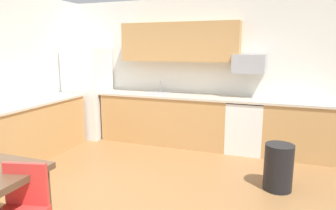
{
  "coord_description": "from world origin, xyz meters",
  "views": [
    {
      "loc": [
        1.42,
        -2.91,
        1.8
      ],
      "look_at": [
        0.0,
        1.0,
        1.0
      ],
      "focal_mm": 32.02,
      "sensor_mm": 36.0,
      "label": 1
    }
  ],
  "objects_px": {
    "refrigerator": "(88,93)",
    "oven_range": "(245,126)",
    "trash_bin": "(278,167)",
    "microwave": "(249,64)",
    "chair_near_table": "(20,208)"
  },
  "relations": [
    {
      "from": "oven_range",
      "to": "trash_bin",
      "type": "distance_m",
      "value": 1.47
    },
    {
      "from": "microwave",
      "to": "trash_bin",
      "type": "relative_size",
      "value": 0.9
    },
    {
      "from": "refrigerator",
      "to": "oven_range",
      "type": "xyz_separation_m",
      "value": [
        3.14,
        0.08,
        -0.44
      ]
    },
    {
      "from": "microwave",
      "to": "chair_near_table",
      "type": "xyz_separation_m",
      "value": [
        -1.45,
        -3.61,
        -1.02
      ]
    },
    {
      "from": "refrigerator",
      "to": "microwave",
      "type": "relative_size",
      "value": 3.3
    },
    {
      "from": "chair_near_table",
      "to": "oven_range",
      "type": "bearing_deg",
      "value": 67.51
    },
    {
      "from": "refrigerator",
      "to": "trash_bin",
      "type": "relative_size",
      "value": 2.97
    },
    {
      "from": "chair_near_table",
      "to": "microwave",
      "type": "bearing_deg",
      "value": 68.07
    },
    {
      "from": "oven_range",
      "to": "chair_near_table",
      "type": "xyz_separation_m",
      "value": [
        -1.45,
        -3.51,
        0.05
      ]
    },
    {
      "from": "refrigerator",
      "to": "trash_bin",
      "type": "bearing_deg",
      "value": -18.91
    },
    {
      "from": "oven_range",
      "to": "chair_near_table",
      "type": "distance_m",
      "value": 3.79
    },
    {
      "from": "trash_bin",
      "to": "refrigerator",
      "type": "bearing_deg",
      "value": 161.09
    },
    {
      "from": "oven_range",
      "to": "microwave",
      "type": "distance_m",
      "value": 1.08
    },
    {
      "from": "refrigerator",
      "to": "oven_range",
      "type": "distance_m",
      "value": 3.17
    },
    {
      "from": "oven_range",
      "to": "trash_bin",
      "type": "bearing_deg",
      "value": -67.41
    }
  ]
}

